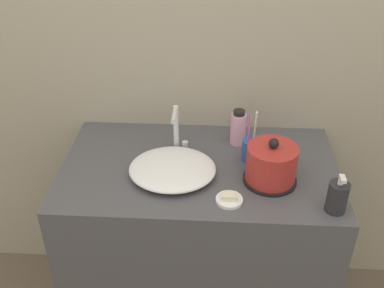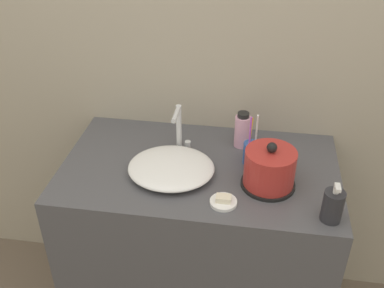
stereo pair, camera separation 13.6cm
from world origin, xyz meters
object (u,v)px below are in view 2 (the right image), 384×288
faucet (180,128)px  shampoo_bottle (242,130)px  electric_kettle (269,170)px  toothbrush_cup (252,152)px  lotion_bottle (333,206)px

faucet → shampoo_bottle: (0.24, 0.08, -0.04)m
electric_kettle → toothbrush_cup: 0.15m
electric_kettle → shampoo_bottle: (-0.11, 0.25, 0.00)m
lotion_bottle → shampoo_bottle: size_ratio=0.97×
toothbrush_cup → lotion_bottle: toothbrush_cup is taller
electric_kettle → shampoo_bottle: size_ratio=1.29×
faucet → toothbrush_cup: bearing=-7.9°
faucet → toothbrush_cup: 0.30m
faucet → toothbrush_cup: (0.29, -0.04, -0.06)m
electric_kettle → lotion_bottle: (0.21, -0.15, -0.01)m
lotion_bottle → shampoo_bottle: bearing=128.3°
electric_kettle → lotion_bottle: bearing=-36.3°
faucet → shampoo_bottle: 0.26m
toothbrush_cup → shampoo_bottle: toothbrush_cup is taller
faucet → shampoo_bottle: size_ratio=1.31×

